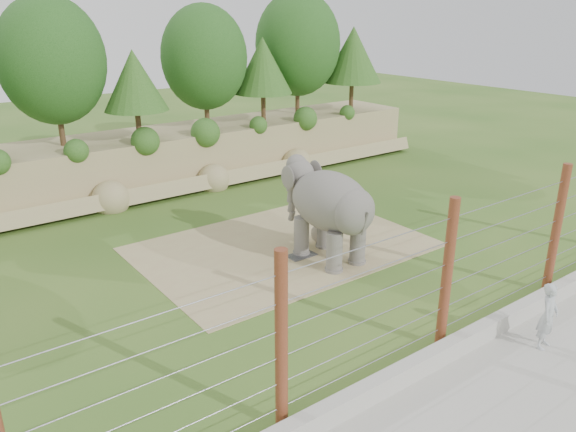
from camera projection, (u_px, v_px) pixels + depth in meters
ground at (326, 281)px, 17.75m from camera, size 90.00×90.00×0.00m
back_embankment at (162, 102)px, 26.23m from camera, size 30.00×5.52×8.77m
dirt_patch at (283, 247)px, 20.28m from camera, size 10.00×7.00×0.02m
drain_grate at (302, 255)px, 19.51m from camera, size 1.00×0.60×0.03m
elephant at (330, 215)px, 18.78m from camera, size 1.75×4.01×3.23m
stone_ball at (321, 233)px, 20.42m from camera, size 0.78×0.78×0.78m
retaining_wall at (456, 346)px, 13.90m from camera, size 26.00×0.35×0.50m
walkway at (529, 396)px, 12.49m from camera, size 26.00×4.00×0.01m
barrier_fence at (447, 275)px, 13.67m from camera, size 20.26×0.26×4.00m
zookeeper at (548, 316)px, 13.99m from camera, size 0.72×0.55×1.77m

